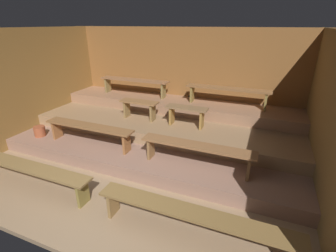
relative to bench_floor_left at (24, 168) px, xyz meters
name	(u,v)px	position (x,y,z in m)	size (l,w,h in m)	color
ground	(149,158)	(1.53, 1.78, -0.42)	(7.08, 5.26, 0.08)	#9B7D5C
wall_back	(183,77)	(1.53, 4.04, 0.93)	(7.08, 0.06, 2.62)	brown
wall_left	(31,85)	(-1.64, 1.78, 0.93)	(0.06, 5.26, 2.62)	olive
wall_right	(330,121)	(4.70, 1.78, 0.93)	(0.06, 5.26, 2.62)	olive
platform_lower	(160,139)	(1.53, 2.41, -0.24)	(6.28, 3.19, 0.26)	#98725F
platform_middle	(168,122)	(1.53, 2.89, 0.02)	(6.28, 2.24, 0.26)	#9D7B56
platform_upper	(176,105)	(1.53, 3.50, 0.28)	(6.28, 1.02, 0.26)	#9E7355
bench_floor_left	(24,168)	(0.00, 0.00, 0.00)	(2.73, 0.31, 0.45)	olive
bench_floor_right	(192,216)	(3.06, 0.00, 0.00)	(2.73, 0.31, 0.45)	olive
bench_lower_left	(89,129)	(0.34, 1.35, 0.25)	(2.07, 0.31, 0.45)	brown
bench_lower_right	(197,149)	(2.72, 1.35, 0.25)	(2.07, 0.31, 0.45)	#91623B
bench_middle_left	(139,106)	(0.93, 2.53, 0.47)	(0.94, 0.31, 0.45)	olive
bench_middle_right	(187,113)	(2.13, 2.53, 0.47)	(0.94, 0.31, 0.45)	olive
bench_upper_left	(134,82)	(0.22, 3.57, 0.78)	(2.05, 0.31, 0.45)	#8F6241
bench_upper_right	(228,91)	(2.84, 3.57, 0.78)	(2.05, 0.31, 0.45)	olive
pail_lower	(40,131)	(-1.04, 1.27, 0.00)	(0.25, 0.25, 0.23)	#9E4C2D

